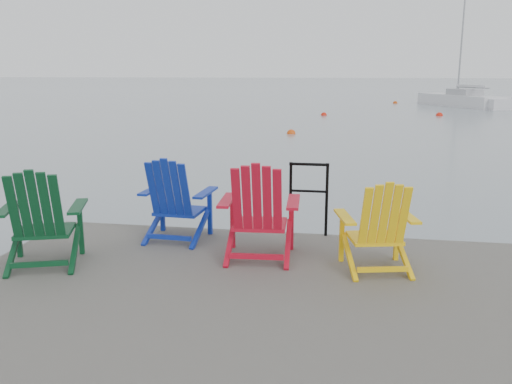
% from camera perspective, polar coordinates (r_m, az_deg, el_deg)
% --- Properties ---
extents(ground, '(400.00, 400.00, 0.00)m').
position_cam_1_polar(ground, '(4.74, -0.31, -18.88)').
color(ground, gray).
rests_on(ground, ground).
extents(dock, '(6.00, 5.00, 1.40)m').
position_cam_1_polar(dock, '(4.56, -0.31, -15.16)').
color(dock, '#2C2A27').
rests_on(dock, ground).
extents(handrail, '(0.48, 0.04, 0.90)m').
position_cam_1_polar(handrail, '(6.60, 5.56, 0.02)').
color(handrail, black).
rests_on(handrail, dock).
extents(chair_green, '(0.98, 0.94, 1.03)m').
position_cam_1_polar(chair_green, '(5.93, -21.70, -2.50)').
color(chair_green, '#0A381C').
rests_on(chair_green, dock).
extents(chair_blue, '(0.83, 0.77, 1.00)m').
position_cam_1_polar(chair_blue, '(6.44, -8.48, -0.73)').
color(chair_blue, '#0E2798').
rests_on(chair_blue, dock).
extents(chair_red, '(0.88, 0.82, 1.06)m').
position_cam_1_polar(chair_red, '(5.72, 0.31, -1.97)').
color(chair_red, '#B80D23').
rests_on(chair_red, dock).
extents(chair_yellow, '(0.86, 0.81, 0.94)m').
position_cam_1_polar(chair_yellow, '(5.52, 12.77, -3.46)').
color(chair_yellow, yellow).
rests_on(chair_yellow, dock).
extents(sailboat_near, '(5.18, 8.08, 11.02)m').
position_cam_1_polar(sailboat_near, '(42.11, 20.73, 8.94)').
color(sailboat_near, silver).
rests_on(sailboat_near, ground).
extents(buoy_a, '(0.36, 0.36, 0.36)m').
position_cam_1_polar(buoy_a, '(22.00, 3.72, 6.14)').
color(buoy_a, '#D7460C').
rests_on(buoy_a, ground).
extents(buoy_b, '(0.35, 0.35, 0.35)m').
position_cam_1_polar(buoy_b, '(31.37, 7.15, 8.01)').
color(buoy_b, red).
rests_on(buoy_b, ground).
extents(buoy_c, '(0.39, 0.39, 0.39)m').
position_cam_1_polar(buoy_c, '(32.57, 18.73, 7.61)').
color(buoy_c, red).
rests_on(buoy_c, ground).
extents(buoy_d, '(0.36, 0.36, 0.36)m').
position_cam_1_polar(buoy_d, '(44.18, 14.44, 9.03)').
color(buoy_d, '#BF420B').
rests_on(buoy_d, ground).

